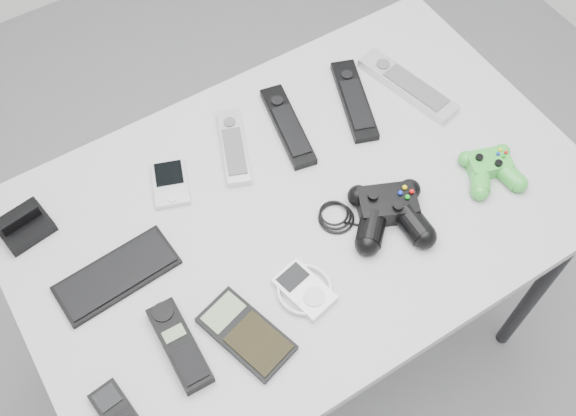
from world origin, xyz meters
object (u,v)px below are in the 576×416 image
pda_keyboard (117,275)px  controller_green (491,168)px  cordless_handset (179,345)px  remote_silver_a (233,146)px  controller_black (389,211)px  remote_black_a (288,125)px  pda (170,183)px  remote_black_b (354,100)px  remote_silver_b (407,85)px  calculator (246,333)px  mp3_player (304,289)px  mobile_phone (118,414)px  desk (301,221)px

pda_keyboard → controller_green: controller_green is taller
controller_green → cordless_handset: bearing=-161.6°
remote_silver_a → controller_black: (0.17, -0.31, 0.02)m
remote_black_a → cordless_handset: size_ratio=1.28×
pda → remote_black_b: bearing=17.9°
remote_silver_b → controller_green: size_ratio=1.93×
cordless_handset → calculator: 0.12m
mp3_player → controller_black: 0.23m
pda → mp3_player: mp3_player is taller
mobile_phone → remote_black_a: bearing=26.2°
remote_black_a → mp3_player: size_ratio=1.99×
remote_black_b → mobile_phone: (-0.73, -0.35, -0.00)m
pda_keyboard → remote_black_a: bearing=11.6°
pda → remote_black_b: size_ratio=0.48×
calculator → desk: bearing=21.7°
remote_black_b → controller_green: bearing=-46.8°
remote_silver_a → mobile_phone: (-0.44, -0.38, -0.00)m
pda_keyboard → remote_silver_b: 0.75m
mobile_phone → remote_silver_b: bearing=13.8°
remote_silver_a → controller_black: 0.36m
remote_black_b → mp3_player: remote_black_b is taller
pda_keyboard → mobile_phone: bearing=-117.8°
desk → cordless_handset: size_ratio=6.69×
remote_silver_a → calculator: 0.42m
desk → pda: (-0.20, 0.18, 0.08)m
pda → mobile_phone: size_ratio=0.94×
remote_silver_b → cordless_handset: size_ratio=1.44×
remote_silver_a → controller_green: size_ratio=1.51×
desk → controller_green: (0.37, -0.14, 0.09)m
remote_silver_a → cordless_handset: 0.44m
pda_keyboard → mobile_phone: size_ratio=2.00×
remote_black_a → remote_black_b: size_ratio=0.98×
desk → controller_green: 0.41m
calculator → controller_green: 0.60m
calculator → remote_black_a: bearing=33.0°
mobile_phone → controller_black: bearing=-0.2°
pda_keyboard → controller_black: (0.51, -0.17, 0.02)m
remote_silver_a → remote_black_a: bearing=15.4°
remote_black_b → remote_silver_b: size_ratio=0.90×
pda_keyboard → controller_black: size_ratio=0.84×
remote_silver_a → controller_green: 0.53m
pda → remote_black_a: bearing=19.9°
controller_green → remote_black_b: bearing=131.5°
pda_keyboard → mp3_player: bearing=-41.2°
cordless_handset → controller_black: bearing=4.6°
desk → mobile_phone: mobile_phone is taller
remote_silver_a → pda_keyboard: bearing=-134.8°
desk → pda: pda is taller
pda → remote_silver_b: remote_silver_b is taller
mp3_player → controller_black: bearing=-0.5°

